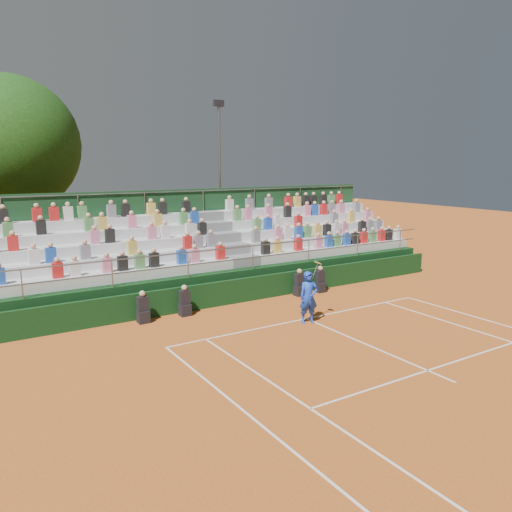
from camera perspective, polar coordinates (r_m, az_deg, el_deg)
ground at (r=18.62m, az=5.76°, el=-7.15°), size 90.00×90.00×0.00m
courtside_wall at (r=21.00m, az=0.43°, el=-3.62°), size 20.00×0.15×1.00m
line_officials at (r=20.10m, az=-1.45°, el=-4.34°), size 8.53×0.40×1.19m
grandstand at (r=23.61m, az=-3.74°, el=-0.58°), size 20.00×5.20×4.40m
tennis_player at (r=17.92m, az=6.04°, el=-4.71°), size 0.93×0.63×2.22m
tree_east at (r=28.22m, az=-26.37°, el=11.29°), size 6.84×6.84×9.95m
floodlight_mast at (r=29.56m, az=-4.19°, el=9.84°), size 0.60×0.25×9.16m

